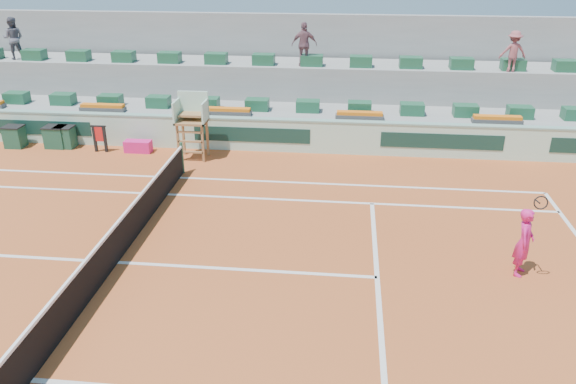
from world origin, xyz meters
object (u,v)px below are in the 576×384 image
Objects in this scene: umpire_chair at (192,117)px; drink_cooler_a at (65,137)px; player_bag at (138,146)px; tennis_player at (524,242)px.

drink_cooler_a is (-5.20, 0.50, -1.12)m from umpire_chair.
tennis_player reaches higher than player_bag.
umpire_chair is 1.05× the size of tennis_player.
drink_cooler_a is 16.74m from tennis_player.
player_bag is at bearing -3.88° from drink_cooler_a.
player_bag is 1.19× the size of drink_cooler_a.
drink_cooler_a reaches higher than player_bag.
umpire_chair reaches higher than player_bag.
tennis_player is at bearing -30.98° from player_bag.
drink_cooler_a is (-2.94, 0.20, 0.20)m from player_bag.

